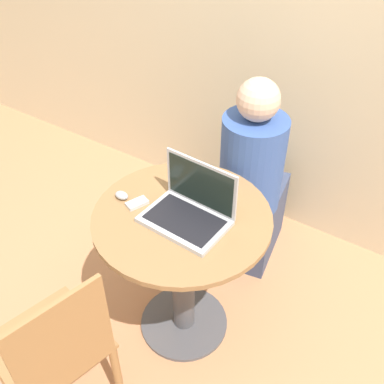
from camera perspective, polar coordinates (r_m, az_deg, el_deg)
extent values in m
plane|color=tan|center=(2.49, -1.01, -16.27)|extent=(12.00, 12.00, 0.00)
cube|color=beige|center=(2.50, 13.62, 20.80)|extent=(7.00, 0.05, 2.60)
cylinder|color=#4C4C51|center=(2.48, -1.01, -16.14)|extent=(0.46, 0.46, 0.02)
cylinder|color=#4C4C51|center=(2.18, -1.13, -10.55)|extent=(0.11, 0.11, 0.73)
cylinder|color=olive|center=(1.91, -1.27, -3.23)|extent=(0.77, 0.77, 0.02)
cube|color=#B7B7BC|center=(1.86, -0.97, -3.74)|extent=(0.36, 0.25, 0.02)
cube|color=black|center=(1.85, -0.97, -3.48)|extent=(0.31, 0.20, 0.00)
cube|color=#B7B7BC|center=(1.85, 1.15, 1.00)|extent=(0.35, 0.03, 0.22)
cube|color=black|center=(1.84, 1.04, 0.91)|extent=(0.32, 0.02, 0.20)
cube|color=silver|center=(1.96, -6.99, -1.42)|extent=(0.08, 0.11, 0.02)
ellipsoid|color=#B2B2B7|center=(2.00, -8.92, -0.42)|extent=(0.06, 0.04, 0.03)
cylinder|color=#9E7042|center=(2.29, -14.87, -15.84)|extent=(0.04, 0.04, 0.45)
cylinder|color=#9E7042|center=(2.25, -23.05, -20.31)|extent=(0.04, 0.04, 0.45)
cylinder|color=#9E7042|center=(2.11, -9.44, -22.01)|extent=(0.04, 0.04, 0.45)
cube|color=#9E7042|center=(1.97, -17.78, -17.88)|extent=(0.48, 0.48, 0.02)
cube|color=#9E7042|center=(1.68, -16.04, -18.04)|extent=(0.11, 0.36, 0.43)
cube|color=#3D4766|center=(2.71, 7.47, -3.40)|extent=(0.38, 0.51, 0.45)
cylinder|color=#38569E|center=(2.32, 7.60, 3.62)|extent=(0.33, 0.33, 0.52)
sphere|color=beige|center=(2.13, 8.44, 11.53)|extent=(0.21, 0.21, 0.21)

